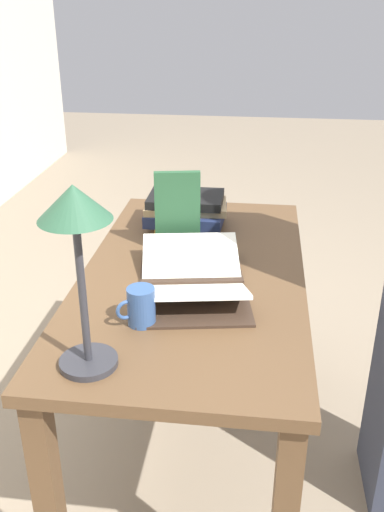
{
  "coord_description": "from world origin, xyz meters",
  "views": [
    {
      "loc": [
        -1.56,
        -0.19,
        1.54
      ],
      "look_at": [
        -0.06,
        -0.0,
        0.82
      ],
      "focal_mm": 40.0,
      "sensor_mm": 36.0,
      "label": 1
    }
  ],
  "objects_px": {
    "open_book": "(192,279)",
    "reading_lamp": "(76,230)",
    "coffee_mug": "(140,306)",
    "book_standing_upright": "(177,212)",
    "book_stack_tall": "(186,211)"
  },
  "relations": [
    {
      "from": "coffee_mug",
      "to": "book_stack_tall",
      "type": "bearing_deg",
      "value": -2.37
    },
    {
      "from": "book_standing_upright",
      "to": "open_book",
      "type": "bearing_deg",
      "value": -173.26
    },
    {
      "from": "open_book",
      "to": "reading_lamp",
      "type": "height_order",
      "value": "reading_lamp"
    },
    {
      "from": "open_book",
      "to": "book_standing_upright",
      "type": "relative_size",
      "value": 1.91
    },
    {
      "from": "open_book",
      "to": "reading_lamp",
      "type": "relative_size",
      "value": 1.17
    },
    {
      "from": "open_book",
      "to": "coffee_mug",
      "type": "relative_size",
      "value": 4.98
    },
    {
      "from": "open_book",
      "to": "reading_lamp",
      "type": "xyz_separation_m",
      "value": [
        -0.41,
        0.19,
        0.32
      ]
    },
    {
      "from": "open_book",
      "to": "book_stack_tall",
      "type": "distance_m",
      "value": 0.46
    },
    {
      "from": "open_book",
      "to": "coffee_mug",
      "type": "distance_m",
      "value": 0.25
    },
    {
      "from": "book_standing_upright",
      "to": "reading_lamp",
      "type": "distance_m",
      "value": 0.71
    },
    {
      "from": "open_book",
      "to": "book_stack_tall",
      "type": "xyz_separation_m",
      "value": [
        0.45,
        0.08,
        0.04
      ]
    },
    {
      "from": "open_book",
      "to": "book_stack_tall",
      "type": "height_order",
      "value": "book_stack_tall"
    },
    {
      "from": "book_standing_upright",
      "to": "reading_lamp",
      "type": "height_order",
      "value": "reading_lamp"
    },
    {
      "from": "open_book",
      "to": "book_standing_upright",
      "type": "height_order",
      "value": "book_standing_upright"
    },
    {
      "from": "reading_lamp",
      "to": "book_stack_tall",
      "type": "bearing_deg",
      "value": -7.4
    }
  ]
}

